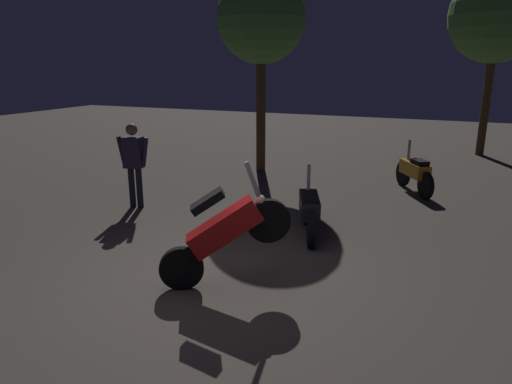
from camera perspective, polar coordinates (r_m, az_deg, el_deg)
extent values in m
plane|color=#4C443D|center=(6.24, -4.71, -10.88)|extent=(40.00, 40.00, 0.00)
cylinder|color=black|center=(6.00, -9.09, -9.19)|extent=(0.53, 0.37, 0.56)
cylinder|color=black|center=(5.84, 1.52, -3.53)|extent=(0.53, 0.37, 0.56)
cube|color=#B71414|center=(5.81, -3.87, -4.33)|extent=(0.98, 0.75, 0.76)
cube|color=black|center=(5.69, -5.94, -1.13)|extent=(0.49, 0.42, 0.32)
cylinder|color=gray|center=(5.66, -0.44, 1.61)|extent=(0.21, 0.16, 0.44)
sphere|color=#F2EABF|center=(5.74, 0.55, -0.94)|extent=(0.12, 0.12, 0.12)
cylinder|color=black|center=(7.28, 6.73, -4.60)|extent=(0.29, 0.56, 0.56)
cylinder|color=black|center=(8.32, 6.25, -1.99)|extent=(0.29, 0.56, 0.56)
cube|color=black|center=(7.72, 6.52, -1.59)|extent=(0.61, 1.00, 0.30)
cube|color=black|center=(7.47, 6.66, -0.58)|extent=(0.38, 0.50, 0.10)
cylinder|color=gray|center=(7.96, 6.45, 1.73)|extent=(0.08, 0.08, 0.45)
sphere|color=#F2EABF|center=(8.14, 6.34, -0.32)|extent=(0.12, 0.12, 0.12)
cylinder|color=black|center=(10.42, 20.03, 0.75)|extent=(0.37, 0.53, 0.56)
cylinder|color=black|center=(11.37, 17.53, 2.16)|extent=(0.37, 0.53, 0.56)
cube|color=orange|center=(10.84, 18.83, 2.67)|extent=(0.74, 0.97, 0.30)
cube|color=black|center=(10.62, 19.39, 3.47)|extent=(0.43, 0.50, 0.10)
cylinder|color=gray|center=(11.08, 18.22, 4.96)|extent=(0.08, 0.08, 0.45)
sphere|color=#F2EABF|center=(11.22, 17.86, 3.43)|extent=(0.12, 0.12, 0.12)
cylinder|color=black|center=(9.49, -14.93, 0.55)|extent=(0.12, 0.12, 0.81)
cylinder|color=black|center=(9.42, -14.06, 0.50)|extent=(0.12, 0.12, 0.81)
cube|color=#261E38|center=(9.30, -14.79, 4.71)|extent=(0.40, 0.30, 0.60)
sphere|color=brown|center=(9.23, -14.97, 7.40)|extent=(0.22, 0.22, 0.22)
cylinder|color=#261E38|center=(9.41, -16.11, 4.92)|extent=(0.20, 0.12, 0.55)
cylinder|color=#261E38|center=(9.19, -13.46, 4.86)|extent=(0.20, 0.12, 0.55)
cylinder|color=#4C331E|center=(15.94, 26.28, 9.65)|extent=(0.24, 0.24, 3.13)
sphere|color=#477A38|center=(15.95, 27.41, 18.63)|extent=(2.71, 2.71, 2.71)
cylinder|color=#4C331E|center=(12.20, 0.60, 9.68)|extent=(0.24, 0.24, 3.05)
sphere|color=#477A38|center=(12.18, 0.63, 20.48)|extent=(2.20, 2.20, 2.20)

